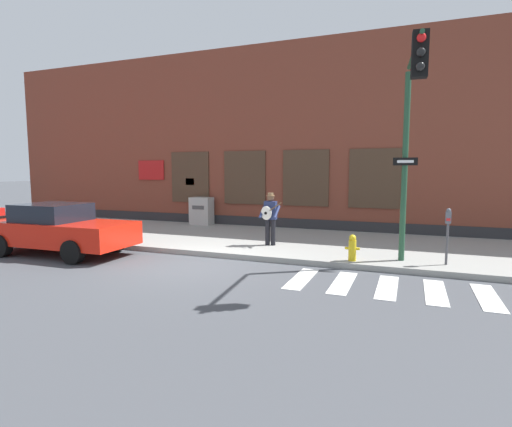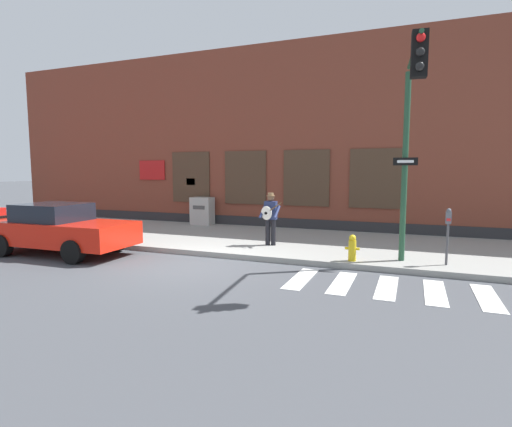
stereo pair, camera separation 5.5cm
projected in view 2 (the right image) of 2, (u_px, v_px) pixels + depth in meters
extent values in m
plane|color=#424449|center=(194.00, 265.00, 10.66)|extent=(160.00, 160.00, 0.00)
cube|color=gray|center=(249.00, 239.00, 14.23)|extent=(28.00, 5.62, 0.16)
cube|color=brown|center=(289.00, 142.00, 18.27)|extent=(28.00, 4.00, 7.69)
cube|color=#28282B|center=(275.00, 224.00, 16.78)|extent=(28.00, 0.04, 0.55)
cube|color=#473323|center=(191.00, 177.00, 18.03)|extent=(1.89, 0.06, 2.26)
cube|color=black|center=(191.00, 177.00, 18.02)|extent=(1.77, 0.03, 2.14)
cube|color=#473323|center=(245.00, 178.00, 17.05)|extent=(1.89, 0.06, 2.26)
cube|color=black|center=(245.00, 178.00, 17.04)|extent=(1.77, 0.03, 2.14)
cube|color=#473323|center=(306.00, 178.00, 16.08)|extent=(1.89, 0.06, 2.26)
cube|color=black|center=(306.00, 178.00, 16.07)|extent=(1.77, 0.03, 2.14)
cube|color=#473323|center=(375.00, 179.00, 15.10)|extent=(1.89, 0.06, 2.26)
cube|color=black|center=(375.00, 179.00, 15.10)|extent=(1.77, 0.03, 2.14)
cube|color=red|center=(152.00, 170.00, 18.74)|extent=(1.40, 0.04, 0.90)
cube|color=yellow|center=(191.00, 182.00, 18.03)|extent=(0.44, 0.02, 0.30)
cube|color=silver|center=(301.00, 279.00, 9.34)|extent=(0.42, 1.90, 0.01)
cube|color=silver|center=(342.00, 283.00, 8.99)|extent=(0.42, 1.90, 0.01)
cube|color=silver|center=(387.00, 287.00, 8.64)|extent=(0.42, 1.90, 0.01)
cube|color=silver|center=(435.00, 292.00, 8.29)|extent=(0.42, 1.90, 0.01)
cube|color=silver|center=(487.00, 298.00, 7.94)|extent=(0.42, 1.90, 0.01)
cube|color=red|center=(60.00, 232.00, 12.05)|extent=(4.64, 1.94, 0.68)
cube|color=black|center=(53.00, 212.00, 12.07)|extent=(1.88, 1.62, 0.52)
cube|color=black|center=(6.00, 217.00, 12.78)|extent=(0.14, 1.69, 0.08)
cube|color=silver|center=(134.00, 231.00, 11.80)|extent=(0.07, 0.24, 0.12)
cube|color=red|center=(22.00, 224.00, 13.35)|extent=(0.07, 0.24, 0.12)
cube|color=silver|center=(108.00, 237.00, 10.74)|extent=(0.07, 0.24, 0.12)
cylinder|color=black|center=(116.00, 241.00, 12.45)|extent=(0.67, 0.26, 0.66)
cylinder|color=black|center=(73.00, 252.00, 10.82)|extent=(0.67, 0.26, 0.66)
cylinder|color=black|center=(51.00, 236.00, 13.36)|extent=(0.67, 0.26, 0.66)
cylinder|color=black|center=(2.00, 245.00, 11.73)|extent=(0.67, 0.26, 0.66)
cylinder|color=black|center=(273.00, 232.00, 12.67)|extent=(0.15, 0.15, 0.83)
cylinder|color=black|center=(268.00, 232.00, 12.71)|extent=(0.15, 0.15, 0.83)
cube|color=navy|center=(271.00, 210.00, 12.63)|extent=(0.38, 0.23, 0.58)
sphere|color=brown|center=(271.00, 198.00, 12.58)|extent=(0.22, 0.22, 0.22)
cylinder|color=olive|center=(271.00, 196.00, 12.58)|extent=(0.27, 0.28, 0.02)
cylinder|color=olive|center=(271.00, 194.00, 12.57)|extent=(0.18, 0.18, 0.09)
cylinder|color=navy|center=(277.00, 212.00, 12.45)|extent=(0.10, 0.51, 0.39)
cylinder|color=navy|center=(263.00, 212.00, 12.62)|extent=(0.10, 0.51, 0.39)
ellipsoid|color=silver|center=(266.00, 213.00, 12.49)|extent=(0.36, 0.12, 0.44)
cylinder|color=black|center=(266.00, 213.00, 12.44)|extent=(0.09, 0.01, 0.09)
cylinder|color=brown|center=(274.00, 208.00, 12.37)|extent=(0.47, 0.04, 0.34)
cylinder|color=#234C33|center=(405.00, 168.00, 10.30)|extent=(0.15, 0.15, 4.84)
cylinder|color=#234C33|center=(414.00, 52.00, 8.69)|extent=(0.35, 2.81, 0.09)
cube|color=black|center=(419.00, 54.00, 7.66)|extent=(0.32, 0.27, 0.88)
sphere|color=red|center=(421.00, 37.00, 7.47)|extent=(0.17, 0.17, 0.17)
sphere|color=black|center=(420.00, 52.00, 7.50)|extent=(0.17, 0.17, 0.17)
sphere|color=black|center=(420.00, 66.00, 7.53)|extent=(0.17, 0.17, 0.17)
cube|color=black|center=(405.00, 161.00, 10.18)|extent=(0.60, 0.08, 0.20)
cube|color=white|center=(405.00, 161.00, 10.16)|extent=(0.40, 0.05, 0.07)
cylinder|color=#47474C|center=(447.00, 244.00, 10.00)|extent=(0.06, 0.06, 1.05)
cube|color=#565B66|center=(449.00, 218.00, 9.93)|extent=(0.13, 0.10, 0.30)
sphere|color=#565B66|center=(449.00, 211.00, 9.91)|extent=(0.11, 0.11, 0.11)
cube|color=red|center=(449.00, 220.00, 9.88)|extent=(0.09, 0.01, 0.07)
cube|color=#ADADA8|center=(202.00, 211.00, 17.51)|extent=(0.94, 0.60, 1.20)
cube|color=#4C4C4C|center=(199.00, 207.00, 17.20)|extent=(0.56, 0.02, 0.16)
cylinder|color=gold|center=(352.00, 251.00, 10.48)|extent=(0.20, 0.20, 0.55)
sphere|color=gold|center=(353.00, 238.00, 10.44)|extent=(0.18, 0.18, 0.18)
cylinder|color=gold|center=(347.00, 248.00, 10.52)|extent=(0.10, 0.07, 0.07)
cylinder|color=gold|center=(358.00, 249.00, 10.42)|extent=(0.10, 0.07, 0.07)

